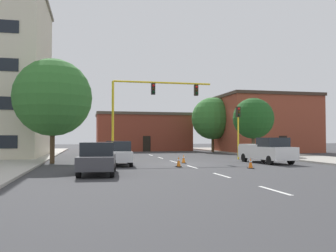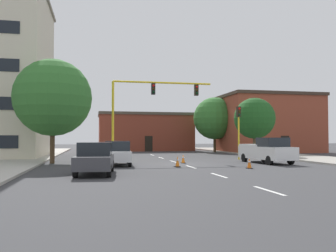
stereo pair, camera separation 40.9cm
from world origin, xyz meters
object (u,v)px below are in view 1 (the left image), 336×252
(pickup_truck_white, at_px, (267,151))
(sedan_dark_gray_near_left, at_px, (98,158))
(tree_right_far, at_px, (213,118))
(tree_left_near, at_px, (53,98))
(traffic_cone_roadside_b, at_px, (251,163))
(traffic_signal_gantry, at_px, (127,134))
(sedan_white_mid_left, at_px, (118,153))
(traffic_cone_roadside_a, at_px, (184,159))
(traffic_cone_roadside_c, at_px, (179,162))
(tree_right_mid, at_px, (253,118))
(traffic_light_pole_right, at_px, (238,121))

(pickup_truck_white, xyz_separation_m, sedan_dark_gray_near_left, (-13.09, -5.78, -0.09))
(tree_right_far, height_order, pickup_truck_white, tree_right_far)
(tree_left_near, xyz_separation_m, traffic_cone_roadside_b, (12.96, -7.34, -4.74))
(traffic_signal_gantry, distance_m, sedan_white_mid_left, 4.74)
(pickup_truck_white, height_order, traffic_cone_roadside_b, pickup_truck_white)
(traffic_cone_roadside_a, xyz_separation_m, traffic_cone_roadside_c, (-1.22, -3.25, 0.01))
(tree_right_far, height_order, tree_left_near, tree_left_near)
(traffic_signal_gantry, height_order, tree_right_far, tree_right_far)
(tree_right_mid, xyz_separation_m, traffic_cone_roadside_c, (-11.05, -11.35, -3.65))
(tree_right_mid, height_order, traffic_cone_roadside_a, tree_right_mid)
(pickup_truck_white, relative_size, traffic_cone_roadside_b, 7.99)
(traffic_cone_roadside_a, height_order, traffic_cone_roadside_c, traffic_cone_roadside_c)
(traffic_signal_gantry, xyz_separation_m, tree_right_mid, (13.86, 4.80, 1.74))
(traffic_light_pole_right, bearing_deg, tree_left_near, -174.59)
(tree_left_near, relative_size, traffic_cone_roadside_a, 11.54)
(tree_left_near, bearing_deg, traffic_signal_gantry, 13.72)
(tree_right_far, relative_size, sedan_white_mid_left, 1.63)
(tree_left_near, xyz_separation_m, pickup_truck_white, (16.30, -3.22, -4.11))
(traffic_signal_gantry, relative_size, traffic_cone_roadside_c, 13.02)
(traffic_signal_gantry, relative_size, traffic_light_pole_right, 1.98)
(traffic_signal_gantry, xyz_separation_m, sedan_dark_gray_near_left, (-2.72, -10.44, -1.38))
(tree_left_near, bearing_deg, sedan_white_mid_left, -31.43)
(traffic_cone_roadside_a, bearing_deg, traffic_cone_roadside_c, -110.60)
(traffic_signal_gantry, bearing_deg, traffic_cone_roadside_b, -51.36)
(tree_right_far, xyz_separation_m, pickup_truck_white, (-3.08, -21.04, -3.64))
(pickup_truck_white, bearing_deg, sedan_white_mid_left, 178.63)
(traffic_light_pole_right, relative_size, tree_right_mid, 0.78)
(traffic_signal_gantry, distance_m, traffic_cone_roadside_a, 5.55)
(tree_right_mid, height_order, pickup_truck_white, tree_right_mid)
(tree_right_far, xyz_separation_m, tree_right_mid, (0.41, -11.57, -0.60))
(tree_left_near, height_order, pickup_truck_white, tree_left_near)
(tree_right_mid, distance_m, tree_left_near, 20.78)
(traffic_light_pole_right, distance_m, tree_right_far, 16.69)
(traffic_light_pole_right, xyz_separation_m, tree_right_far, (3.38, 16.31, 1.08))
(traffic_signal_gantry, height_order, traffic_cone_roadside_a, traffic_signal_gantry)
(traffic_light_pole_right, relative_size, sedan_white_mid_left, 1.04)
(traffic_signal_gantry, relative_size, traffic_cone_roadside_b, 13.65)
(sedan_white_mid_left, bearing_deg, tree_right_far, 54.96)
(tree_right_far, distance_m, tree_left_near, 26.33)
(tree_right_mid, distance_m, pickup_truck_white, 10.53)
(traffic_cone_roadside_b, bearing_deg, tree_right_mid, 63.33)
(tree_right_mid, distance_m, sedan_dark_gray_near_left, 22.73)
(sedan_dark_gray_near_left, bearing_deg, traffic_cone_roadside_c, 35.24)
(traffic_cone_roadside_b, bearing_deg, traffic_light_pole_right, 71.03)
(traffic_light_pole_right, xyz_separation_m, sedan_dark_gray_near_left, (-12.79, -10.51, -2.64))
(tree_right_mid, relative_size, traffic_cone_roadside_a, 8.86)
(traffic_light_pole_right, bearing_deg, traffic_cone_roadside_a, -150.91)
(traffic_light_pole_right, xyz_separation_m, sedan_white_mid_left, (-11.19, -4.46, -2.64))
(traffic_signal_gantry, distance_m, traffic_light_pole_right, 10.15)
(traffic_cone_roadside_c, bearing_deg, traffic_light_pole_right, 42.30)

